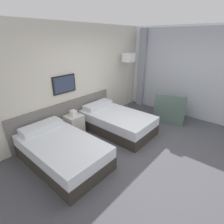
% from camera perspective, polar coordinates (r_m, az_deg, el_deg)
% --- Properties ---
extents(ground_plane, '(16.00, 16.00, 0.00)m').
position_cam_1_polar(ground_plane, '(4.15, 11.01, -11.98)').
color(ground_plane, '#47474C').
extents(wall_headboard, '(10.00, 0.10, 2.70)m').
position_cam_1_polar(wall_headboard, '(4.85, -10.20, 10.21)').
color(wall_headboard, beige).
rests_on(wall_headboard, ground_plane).
extents(wall_window, '(0.21, 4.58, 2.70)m').
position_cam_1_polar(wall_window, '(5.83, 25.92, 10.91)').
color(wall_window, white).
rests_on(wall_window, ground_plane).
extents(bed_near_door, '(1.11, 1.91, 0.63)m').
position_cam_1_polar(bed_near_door, '(3.74, -16.09, -12.05)').
color(bed_near_door, '#332D28').
rests_on(bed_near_door, ground_plane).
extents(bed_near_window, '(1.11, 1.91, 0.63)m').
position_cam_1_polar(bed_near_window, '(4.74, 1.49, -3.10)').
color(bed_near_window, '#332D28').
rests_on(bed_near_window, ground_plane).
extents(nightstand, '(0.41, 0.39, 0.67)m').
position_cam_1_polar(nightstand, '(4.65, -12.20, -3.97)').
color(nightstand, beige).
rests_on(nightstand, ground_plane).
extents(floor_lamp, '(0.29, 0.29, 1.90)m').
position_cam_1_polar(floor_lamp, '(5.77, 5.38, 16.23)').
color(floor_lamp, '#9E9993').
rests_on(floor_lamp, ground_plane).
extents(armchair, '(0.99, 1.06, 0.88)m').
position_cam_1_polar(armchair, '(5.60, 18.18, 0.30)').
color(armchair, '#4C6056').
rests_on(armchair, ground_plane).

